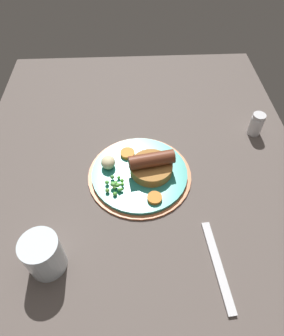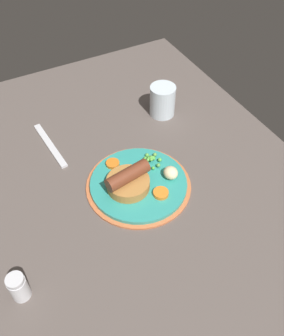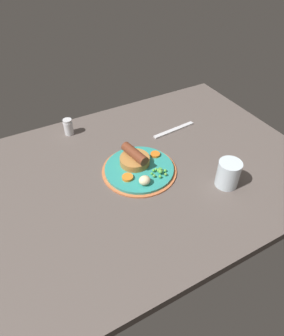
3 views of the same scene
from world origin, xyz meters
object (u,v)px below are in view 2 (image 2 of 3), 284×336
at_px(dinner_plate, 139,184).
at_px(carrot_slice_0, 113,164).
at_px(sausage_pudding, 128,181).
at_px(carrot_slice_2, 161,193).
at_px(potato_chunk_0, 171,173).
at_px(drinking_glass, 162,101).
at_px(fork, 50,145).
at_px(salt_shaker, 18,287).
at_px(pea_pile, 151,159).

relative_size(dinner_plate, carrot_slice_0, 7.55).
relative_size(sausage_pudding, carrot_slice_0, 3.33).
bearing_deg(sausage_pudding, dinner_plate, -6.13).
distance_m(dinner_plate, carrot_slice_2, 0.06).
xyz_separation_m(potato_chunk_0, drinking_glass, (0.23, -0.11, 0.01)).
xyz_separation_m(potato_chunk_0, carrot_slice_0, (0.10, 0.10, -0.01)).
xyz_separation_m(carrot_slice_2, fork, (0.28, 0.16, -0.02)).
height_order(carrot_slice_0, salt_shaker, salt_shaker).
bearing_deg(pea_pile, sausage_pudding, 117.75).
relative_size(carrot_slice_0, salt_shaker, 0.52).
distance_m(pea_pile, drinking_glass, 0.21).
xyz_separation_m(carrot_slice_0, carrot_slice_2, (-0.13, -0.06, 0.00)).
xyz_separation_m(potato_chunk_0, salt_shaker, (-0.11, 0.38, 0.00)).
distance_m(carrot_slice_2, salt_shaker, 0.34).
xyz_separation_m(dinner_plate, potato_chunk_0, (-0.02, -0.07, 0.02)).
bearing_deg(drinking_glass, salt_shaker, 124.56).
height_order(dinner_plate, potato_chunk_0, potato_chunk_0).
distance_m(sausage_pudding, fork, 0.25).
distance_m(potato_chunk_0, salt_shaker, 0.40).
xyz_separation_m(dinner_plate, carrot_slice_2, (-0.06, -0.03, 0.01)).
xyz_separation_m(pea_pile, salt_shaker, (-0.17, 0.36, 0.01)).
bearing_deg(carrot_slice_0, potato_chunk_0, -133.88).
xyz_separation_m(sausage_pudding, carrot_slice_2, (-0.05, -0.05, -0.02)).
height_order(potato_chunk_0, carrot_slice_0, potato_chunk_0).
distance_m(drinking_glass, salt_shaker, 0.59).
relative_size(potato_chunk_0, carrot_slice_2, 1.04).
relative_size(carrot_slice_0, drinking_glass, 0.37).
distance_m(potato_chunk_0, carrot_slice_2, 0.06).
height_order(fork, salt_shaker, salt_shaker).
relative_size(pea_pile, drinking_glass, 0.63).
distance_m(sausage_pudding, salt_shaker, 0.31).
relative_size(dinner_plate, salt_shaker, 3.91).
relative_size(sausage_pudding, salt_shaker, 1.73).
bearing_deg(dinner_plate, drinking_glass, -41.11).
bearing_deg(carrot_slice_0, salt_shaker, 126.65).
distance_m(fork, salt_shaker, 0.40).
relative_size(potato_chunk_0, carrot_slice_0, 1.12).
height_order(pea_pile, carrot_slice_2, pea_pile).
relative_size(carrot_slice_2, salt_shaker, 0.56).
bearing_deg(drinking_glass, carrot_slice_2, 149.49).
height_order(dinner_plate, fork, dinner_plate).
relative_size(carrot_slice_2, fork, 0.19).
bearing_deg(salt_shaker, pea_pile, -64.61).
xyz_separation_m(carrot_slice_0, salt_shaker, (-0.21, 0.28, 0.01)).
bearing_deg(fork, sausage_pudding, -158.62).
relative_size(dinner_plate, carrot_slice_2, 7.01).
height_order(dinner_plate, carrot_slice_2, carrot_slice_2).
xyz_separation_m(potato_chunk_0, carrot_slice_2, (-0.03, 0.05, -0.01)).
bearing_deg(drinking_glass, pea_pile, 142.73).
height_order(sausage_pudding, drinking_glass, drinking_glass).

